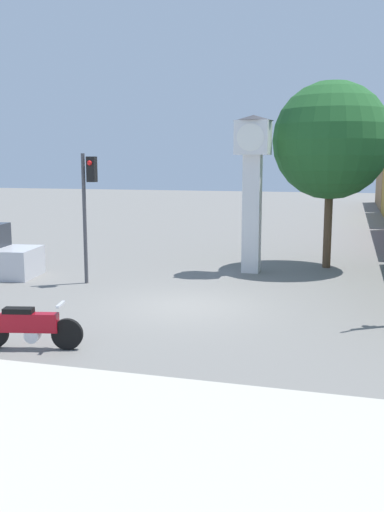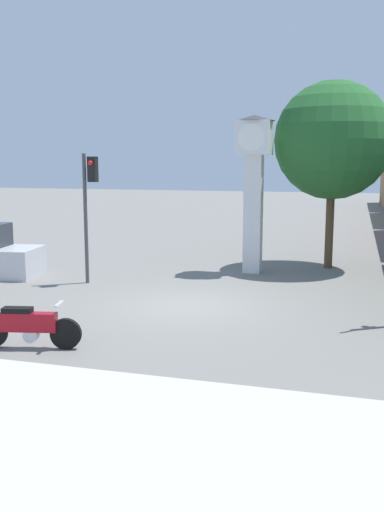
% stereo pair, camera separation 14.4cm
% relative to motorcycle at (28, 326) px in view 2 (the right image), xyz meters
% --- Properties ---
extents(ground_plane, '(120.00, 120.00, 0.00)m').
position_rel_motorcycle_xyz_m(ground_plane, '(2.22, 4.36, -0.48)').
color(ground_plane, slate).
extents(sidewalk_strip, '(36.00, 6.00, 0.10)m').
position_rel_motorcycle_xyz_m(sidewalk_strip, '(2.22, -4.00, -0.43)').
color(sidewalk_strip, '#BCB7A8').
rests_on(sidewalk_strip, ground_plane).
extents(motorcycle, '(2.25, 0.69, 1.01)m').
position_rel_motorcycle_xyz_m(motorcycle, '(0.00, 0.00, 0.00)').
color(motorcycle, black).
rests_on(motorcycle, ground_plane).
extents(clock_tower, '(1.39, 1.39, 5.54)m').
position_rel_motorcycle_xyz_m(clock_tower, '(3.12, 9.72, 3.17)').
color(clock_tower, white).
rests_on(clock_tower, ground_plane).
extents(traffic_light, '(0.50, 0.35, 4.20)m').
position_rel_motorcycle_xyz_m(traffic_light, '(-1.62, 6.39, 2.41)').
color(traffic_light, '#47474C').
rests_on(traffic_light, ground_plane).
extents(street_tree, '(4.27, 4.27, 6.83)m').
position_rel_motorcycle_xyz_m(street_tree, '(5.71, 11.37, 4.20)').
color(street_tree, brown).
rests_on(street_tree, ground_plane).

